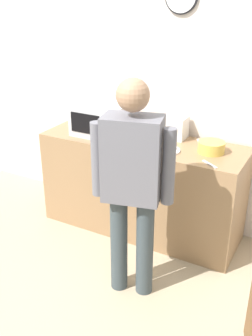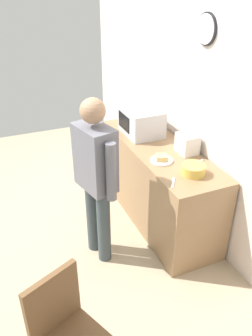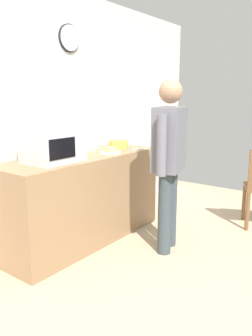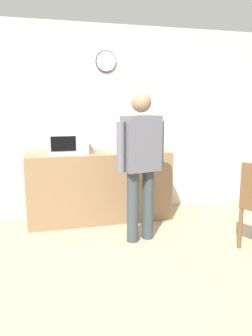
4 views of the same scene
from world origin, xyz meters
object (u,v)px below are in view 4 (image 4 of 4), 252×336
salad_bowl (143,147)px  fork_utensil (129,149)px  microwave (67,142)px  sandwich_plate (122,151)px  spoon_utensil (154,152)px  person_standing (141,156)px  toaster (111,142)px

salad_bowl → fork_utensil: size_ratio=1.31×
salad_bowl → fork_utensil: (-0.16, 0.17, -0.04)m
microwave → salad_bowl: (1.03, 0.05, -0.10)m
sandwich_plate → fork_utensil: bearing=60.3°
microwave → spoon_utensil: (1.10, -0.20, -0.15)m
salad_bowl → person_standing: bearing=-109.4°
salad_bowl → person_standing: (-0.30, -0.85, 0.01)m
toaster → salad_bowl: bearing=-24.0°
microwave → fork_utensil: 0.92m
toaster → spoon_utensil: bearing=-42.1°
toaster → fork_utensil: bearing=-3.2°
fork_utensil → person_standing: (-0.14, -1.02, 0.05)m
sandwich_plate → salad_bowl: size_ratio=1.02×
toaster → person_standing: 1.04m
sandwich_plate → toaster: size_ratio=1.04×
fork_utensil → salad_bowl: bearing=-47.1°
microwave → person_standing: 1.09m
microwave → person_standing: bearing=-47.4°
microwave → toaster: 0.67m
sandwich_plate → fork_utensil: 0.37m
microwave → person_standing: person_standing is taller
microwave → toaster: (0.63, 0.23, -0.05)m
salad_bowl → person_standing: person_standing is taller
spoon_utensil → sandwich_plate: bearing=166.2°
spoon_utensil → toaster: bearing=137.9°
sandwich_plate → fork_utensil: size_ratio=1.34×
toaster → fork_utensil: toaster is taller
salad_bowl → toaster: (-0.41, 0.18, 0.05)m
fork_utensil → person_standing: 1.03m
fork_utensil → microwave: bearing=-166.2°
fork_utensil → sandwich_plate: bearing=-119.7°
salad_bowl → fork_utensil: 0.23m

